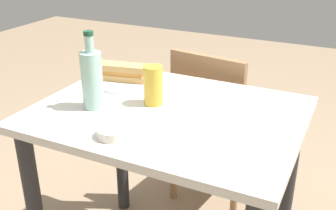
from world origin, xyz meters
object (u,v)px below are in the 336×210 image
object	(u,v)px
knife_near	(124,74)
water_bottle	(92,78)
baguette_sandwich_near	(122,72)
olive_bowl	(113,132)
chair_far	(214,120)
plate_near	(122,81)
beer_glass	(153,85)
dining_table	(168,146)

from	to	relation	value
knife_near	water_bottle	distance (m)	0.33
baguette_sandwich_near	olive_bowl	distance (m)	0.47
chair_far	olive_bowl	bearing A→B (deg)	-94.00
plate_near	beer_glass	bearing A→B (deg)	-31.03
plate_near	water_bottle	xyz separation A→B (m)	(0.04, -0.25, 0.10)
dining_table	olive_bowl	xyz separation A→B (m)	(-0.07, -0.25, 0.16)
chair_far	plate_near	bearing A→B (deg)	-125.18
knife_near	olive_bowl	size ratio (longest dim) A/B	1.69
chair_far	olive_bowl	world-z (taller)	chair_far
water_bottle	olive_bowl	world-z (taller)	water_bottle
knife_near	olive_bowl	world-z (taller)	olive_bowl
dining_table	water_bottle	size ratio (longest dim) A/B	3.34
beer_glass	dining_table	bearing A→B (deg)	-20.84
dining_table	beer_glass	world-z (taller)	beer_glass
olive_bowl	dining_table	bearing A→B (deg)	74.70
olive_bowl	water_bottle	bearing A→B (deg)	139.76
chair_far	beer_glass	bearing A→B (deg)	-96.64
plate_near	beer_glass	size ratio (longest dim) A/B	1.70
dining_table	baguette_sandwich_near	bearing A→B (deg)	151.37
plate_near	knife_near	distance (m)	0.06
water_bottle	plate_near	bearing A→B (deg)	98.80
chair_far	plate_near	world-z (taller)	chair_far
baguette_sandwich_near	beer_glass	distance (m)	0.26
water_bottle	olive_bowl	xyz separation A→B (m)	(0.18, -0.16, -0.10)
baguette_sandwich_near	beer_glass	world-z (taller)	beer_glass
chair_far	water_bottle	distance (m)	0.80
chair_far	knife_near	world-z (taller)	chair_far
baguette_sandwich_near	plate_near	bearing A→B (deg)	0.00
plate_near	baguette_sandwich_near	distance (m)	0.04
chair_far	beer_glass	size ratio (longest dim) A/B	5.84
plate_near	beer_glass	distance (m)	0.26
chair_far	olive_bowl	xyz separation A→B (m)	(-0.06, -0.81, 0.31)
baguette_sandwich_near	knife_near	bearing A→B (deg)	112.75
dining_table	water_bottle	world-z (taller)	water_bottle
baguette_sandwich_near	olive_bowl	world-z (taller)	baguette_sandwich_near
dining_table	knife_near	size ratio (longest dim) A/B	5.27
plate_near	knife_near	world-z (taller)	knife_near
olive_bowl	knife_near	bearing A→B (deg)	117.98
beer_glass	baguette_sandwich_near	bearing A→B (deg)	148.97
knife_near	olive_bowl	xyz separation A→B (m)	(0.25, -0.46, -0.00)
dining_table	beer_glass	bearing A→B (deg)	159.16
chair_far	plate_near	size ratio (longest dim) A/B	3.43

